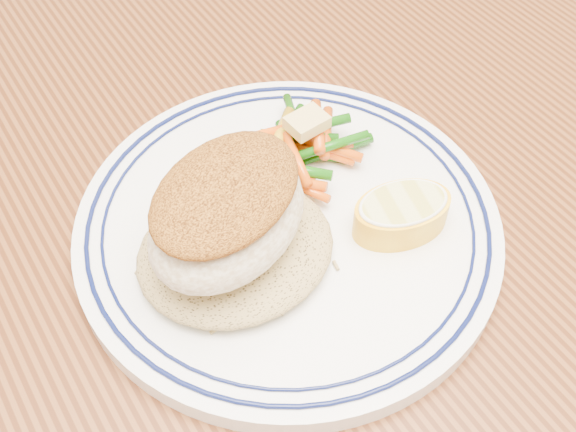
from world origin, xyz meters
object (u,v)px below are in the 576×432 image
(dining_table, at_px, (263,370))
(plate, at_px, (288,226))
(lemon_wedge, at_px, (401,213))
(rice_pilaf, at_px, (235,247))
(vegetable_pile, at_px, (300,146))
(fish_fillet, at_px, (227,212))

(dining_table, bearing_deg, plate, 37.75)
(lemon_wedge, bearing_deg, dining_table, 174.32)
(lemon_wedge, bearing_deg, plate, 143.72)
(rice_pilaf, bearing_deg, plate, 10.34)
(dining_table, distance_m, rice_pilaf, 0.13)
(plate, distance_m, rice_pilaf, 0.05)
(dining_table, height_order, lemon_wedge, lemon_wedge)
(lemon_wedge, bearing_deg, vegetable_pile, 104.33)
(fish_fillet, bearing_deg, dining_table, -81.57)
(fish_fillet, relative_size, vegetable_pile, 1.32)
(plate, xyz_separation_m, lemon_wedge, (0.06, -0.04, 0.02))
(plate, height_order, rice_pilaf, rice_pilaf)
(lemon_wedge, bearing_deg, rice_pilaf, 161.10)
(rice_pilaf, xyz_separation_m, vegetable_pile, (0.08, 0.05, 0.00))
(fish_fillet, bearing_deg, lemon_wedge, -19.00)
(fish_fillet, xyz_separation_m, lemon_wedge, (0.10, -0.04, -0.03))
(plate, height_order, fish_fillet, fish_fillet)
(plate, xyz_separation_m, vegetable_pile, (0.04, 0.04, 0.02))
(plate, xyz_separation_m, rice_pilaf, (-0.04, -0.01, 0.02))
(dining_table, xyz_separation_m, lemon_wedge, (0.10, -0.01, 0.13))
(fish_fillet, distance_m, vegetable_pile, 0.10)
(dining_table, distance_m, plate, 0.12)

